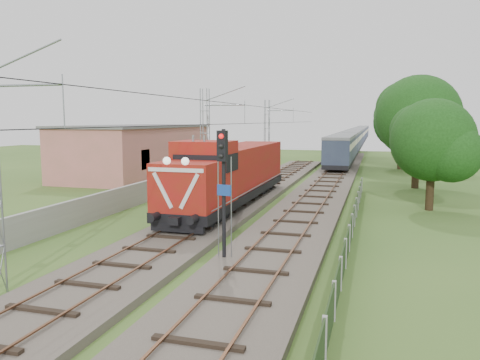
% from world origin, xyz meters
% --- Properties ---
extents(ground, '(140.00, 140.00, 0.00)m').
position_xyz_m(ground, '(0.00, 0.00, 0.00)').
color(ground, '#375A21').
rests_on(ground, ground).
extents(track_main, '(4.20, 70.00, 0.45)m').
position_xyz_m(track_main, '(0.00, 7.00, 0.18)').
color(track_main, '#6B6054').
rests_on(track_main, ground).
extents(track_side, '(4.20, 80.00, 0.45)m').
position_xyz_m(track_side, '(5.00, 20.00, 0.18)').
color(track_side, '#6B6054').
rests_on(track_side, ground).
extents(catenary, '(3.31, 70.00, 8.00)m').
position_xyz_m(catenary, '(-2.95, 12.00, 4.05)').
color(catenary, gray).
rests_on(catenary, ground).
extents(boundary_wall, '(0.25, 40.00, 1.50)m').
position_xyz_m(boundary_wall, '(-6.50, 12.00, 0.75)').
color(boundary_wall, '#9E9E99').
rests_on(boundary_wall, ground).
extents(station_building, '(8.40, 20.40, 5.22)m').
position_xyz_m(station_building, '(-15.00, 24.00, 2.63)').
color(station_building, '#C9706C').
rests_on(station_building, ground).
extents(fence, '(0.12, 32.00, 1.20)m').
position_xyz_m(fence, '(8.00, 3.00, 0.60)').
color(fence, black).
rests_on(fence, ground).
extents(locomotive, '(3.13, 17.85, 4.53)m').
position_xyz_m(locomotive, '(0.00, 8.74, 2.32)').
color(locomotive, black).
rests_on(locomotive, ground).
extents(coach_rake, '(2.88, 107.73, 3.33)m').
position_xyz_m(coach_rake, '(5.00, 82.32, 2.42)').
color(coach_rake, black).
rests_on(coach_rake, ground).
extents(signal_post, '(0.60, 0.46, 5.40)m').
position_xyz_m(signal_post, '(3.31, -2.89, 3.71)').
color(signal_post, black).
rests_on(signal_post, ground).
extents(tree_a, '(5.48, 5.22, 7.10)m').
position_xyz_m(tree_a, '(12.47, 11.64, 4.43)').
color(tree_a, '#382917').
rests_on(tree_a, ground).
extents(tree_b, '(7.31, 6.96, 9.48)m').
position_xyz_m(tree_b, '(12.37, 21.83, 5.91)').
color(tree_b, '#382917').
rests_on(tree_b, ground).
extents(tree_c, '(6.78, 6.46, 8.79)m').
position_xyz_m(tree_c, '(11.85, 37.94, 5.48)').
color(tree_c, '#382917').
rests_on(tree_c, ground).
extents(tree_d, '(7.71, 7.34, 10.00)m').
position_xyz_m(tree_d, '(13.65, 37.46, 6.24)').
color(tree_d, '#382917').
rests_on(tree_d, ground).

